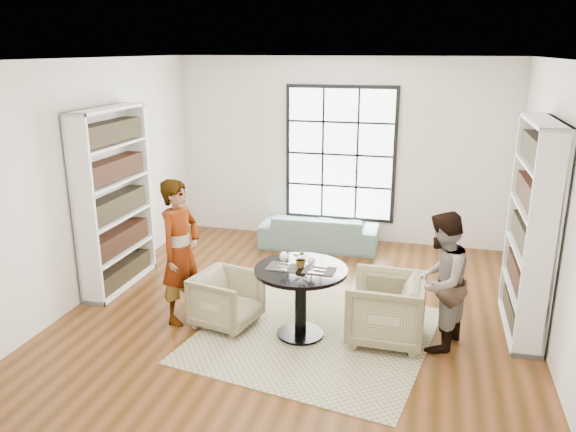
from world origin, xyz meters
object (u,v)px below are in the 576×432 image
(armchair_right, at_px, (386,309))
(flower_centerpiece, at_px, (302,259))
(wine_glass_left, at_px, (284,257))
(person_left, at_px, (181,252))
(pedestal_table, at_px, (301,287))
(sofa, at_px, (319,231))
(wine_glass_right, at_px, (311,261))
(armchair_left, at_px, (227,299))
(person_right, at_px, (440,282))

(armchair_right, bearing_deg, flower_centerpiece, -81.86)
(flower_centerpiece, bearing_deg, wine_glass_left, -143.72)
(armchair_right, distance_m, flower_centerpiece, 1.08)
(person_left, bearing_deg, flower_centerpiece, -78.64)
(pedestal_table, relative_size, sofa, 0.54)
(sofa, xyz_separation_m, wine_glass_right, (0.52, -3.04, 0.68))
(sofa, distance_m, wine_glass_right, 3.15)
(armchair_right, bearing_deg, armchair_left, -85.78)
(armchair_left, relative_size, wine_glass_right, 3.65)
(person_left, relative_size, wine_glass_right, 9.02)
(armchair_right, height_order, wine_glass_right, wine_glass_right)
(person_left, distance_m, wine_glass_right, 1.59)
(armchair_left, xyz_separation_m, person_left, (-0.55, 0.00, 0.54))
(pedestal_table, height_order, wine_glass_left, wine_glass_left)
(person_right, xyz_separation_m, wine_glass_left, (-1.64, -0.23, 0.21))
(sofa, bearing_deg, armchair_right, 113.39)
(armchair_left, relative_size, person_left, 0.41)
(flower_centerpiece, bearing_deg, armchair_left, 178.76)
(armchair_left, relative_size, armchair_right, 0.85)
(armchair_left, bearing_deg, wine_glass_right, -85.50)
(pedestal_table, height_order, person_left, person_left)
(armchair_left, bearing_deg, wine_glass_left, -88.40)
(pedestal_table, relative_size, person_right, 0.68)
(person_right, xyz_separation_m, wine_glass_right, (-1.34, -0.24, 0.19))
(person_right, bearing_deg, wine_glass_left, -62.90)
(armchair_left, height_order, wine_glass_right, wine_glass_right)
(person_right, relative_size, wine_glass_right, 7.97)
(wine_glass_left, relative_size, wine_glass_right, 1.09)
(wine_glass_left, xyz_separation_m, wine_glass_right, (0.30, -0.01, -0.01))
(person_right, relative_size, wine_glass_left, 7.30)
(armchair_left, relative_size, flower_centerpiece, 3.43)
(pedestal_table, xyz_separation_m, wine_glass_right, (0.13, -0.09, 0.36))
(armchair_left, height_order, armchair_right, armchair_right)
(armchair_left, xyz_separation_m, armchair_right, (1.82, 0.09, 0.06))
(armchair_right, relative_size, person_right, 0.54)
(armchair_right, relative_size, wine_glass_right, 4.32)
(sofa, bearing_deg, person_right, 121.93)
(wine_glass_left, xyz_separation_m, flower_centerpiece, (0.17, 0.12, -0.05))
(armchair_left, bearing_deg, armchair_right, -74.45)
(armchair_right, bearing_deg, wine_glass_right, -71.80)
(armchair_right, height_order, flower_centerpiece, flower_centerpiece)
(person_right, height_order, flower_centerpiece, person_right)
(person_left, height_order, wine_glass_right, person_left)
(sofa, relative_size, wine_glass_left, 9.07)
(sofa, height_order, person_right, person_right)
(sofa, relative_size, person_right, 1.24)
(person_right, bearing_deg, person_left, -69.19)
(wine_glass_right, bearing_deg, person_left, 174.63)
(pedestal_table, xyz_separation_m, person_right, (1.47, 0.14, 0.17))
(person_left, bearing_deg, armchair_right, -75.68)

